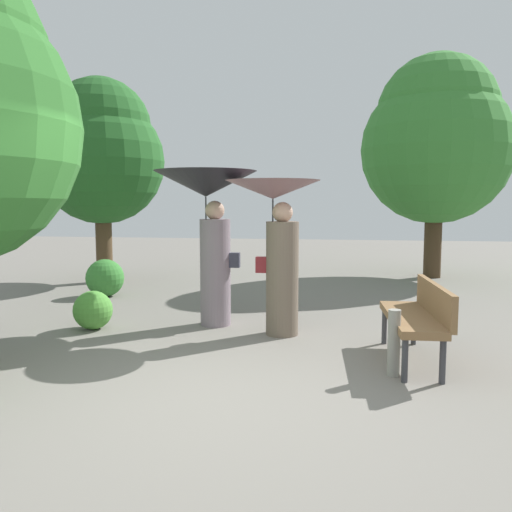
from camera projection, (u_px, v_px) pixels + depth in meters
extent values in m
plane|color=slate|center=(199.00, 395.00, 4.45)|extent=(40.00, 40.00, 0.00)
cylinder|color=gray|center=(215.00, 272.00, 6.99)|extent=(0.41, 0.41, 1.45)
sphere|color=tan|center=(215.00, 210.00, 6.91)|extent=(0.26, 0.26, 0.26)
cylinder|color=#333338|center=(206.00, 226.00, 6.95)|extent=(0.02, 0.02, 0.80)
cone|color=black|center=(206.00, 184.00, 6.89)|extent=(1.39, 1.39, 0.34)
cube|color=#333342|center=(235.00, 260.00, 6.93)|extent=(0.14, 0.10, 0.20)
cylinder|color=#6B5B4C|center=(282.00, 279.00, 6.47)|extent=(0.41, 0.41, 1.43)
sphere|color=tan|center=(283.00, 212.00, 6.38)|extent=(0.26, 0.26, 0.26)
cylinder|color=#333338|center=(273.00, 230.00, 6.42)|extent=(0.02, 0.02, 0.78)
cone|color=gray|center=(273.00, 190.00, 6.37)|extent=(1.18, 1.18, 0.23)
cube|color=maroon|center=(261.00, 265.00, 6.49)|extent=(0.14, 0.10, 0.20)
cylinder|color=#38383D|center=(384.00, 325.00, 6.08)|extent=(0.06, 0.06, 0.44)
cylinder|color=#38383D|center=(414.00, 326.00, 6.04)|extent=(0.06, 0.06, 0.44)
cylinder|color=#38383D|center=(405.00, 359.00, 4.75)|extent=(0.06, 0.06, 0.44)
cylinder|color=#38383D|center=(443.00, 360.00, 4.72)|extent=(0.06, 0.06, 0.44)
cube|color=olive|center=(411.00, 318.00, 5.37)|extent=(0.52, 1.52, 0.08)
cube|color=olive|center=(435.00, 300.00, 5.33)|extent=(0.14, 1.50, 0.35)
cylinder|color=#4C3823|center=(103.00, 202.00, 10.75)|extent=(0.34, 0.34, 3.38)
sphere|color=#235B23|center=(102.00, 162.00, 10.67)|extent=(2.59, 2.59, 2.59)
sphere|color=#235B23|center=(101.00, 128.00, 10.60)|extent=(2.08, 2.08, 2.08)
cylinder|color=#42301E|center=(434.00, 193.00, 11.43)|extent=(0.38, 0.38, 3.80)
sphere|color=#387F33|center=(436.00, 150.00, 11.34)|extent=(3.27, 3.27, 3.27)
sphere|color=#387F33|center=(437.00, 114.00, 11.26)|extent=(2.62, 2.62, 2.62)
sphere|color=#4C9338|center=(93.00, 310.00, 6.78)|extent=(0.51, 0.51, 0.51)
sphere|color=#387F33|center=(105.00, 278.00, 9.17)|extent=(0.67, 0.67, 0.67)
cylinder|color=gray|center=(394.00, 343.00, 4.93)|extent=(0.12, 0.12, 0.65)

